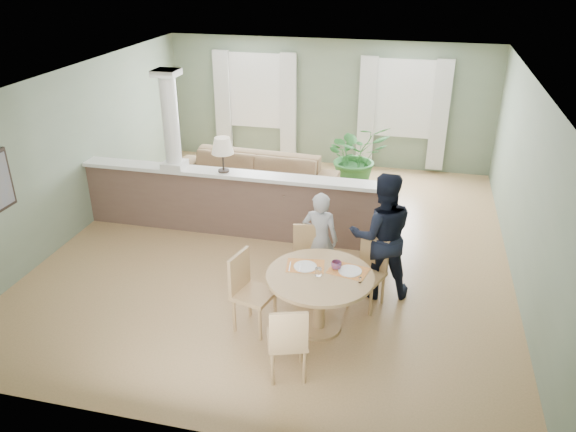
% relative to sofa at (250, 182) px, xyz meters
% --- Properties ---
extents(ground, '(8.00, 8.00, 0.00)m').
position_rel_sofa_xyz_m(ground, '(0.99, -1.40, -0.46)').
color(ground, tan).
rests_on(ground, ground).
extents(room_shell, '(7.02, 8.02, 2.71)m').
position_rel_sofa_xyz_m(room_shell, '(0.96, -0.77, 1.35)').
color(room_shell, gray).
rests_on(room_shell, ground).
extents(pony_wall, '(5.32, 0.38, 2.70)m').
position_rel_sofa_xyz_m(pony_wall, '(0.00, -1.20, 0.25)').
color(pony_wall, brown).
rests_on(pony_wall, ground).
extents(sofa, '(3.20, 1.41, 0.92)m').
position_rel_sofa_xyz_m(sofa, '(0.00, 0.00, 0.00)').
color(sofa, brown).
rests_on(sofa, ground).
extents(houseplant, '(1.56, 1.49, 1.35)m').
position_rel_sofa_xyz_m(houseplant, '(1.80, 1.27, 0.22)').
color(houseplant, '#29682B').
rests_on(houseplant, ground).
extents(dining_table, '(1.32, 1.32, 0.90)m').
position_rel_sofa_xyz_m(dining_table, '(1.95, -3.45, 0.18)').
color(dining_table, tan).
rests_on(dining_table, ground).
extents(chair_far_boy, '(0.50, 0.50, 0.95)m').
position_rel_sofa_xyz_m(chair_far_boy, '(1.61, -2.57, 0.07)').
color(chair_far_boy, tan).
rests_on(chair_far_boy, ground).
extents(chair_far_man, '(0.55, 0.55, 0.94)m').
position_rel_sofa_xyz_m(chair_far_man, '(2.48, -2.73, 0.06)').
color(chair_far_man, tan).
rests_on(chair_far_man, ground).
extents(chair_near, '(0.55, 0.55, 0.96)m').
position_rel_sofa_xyz_m(chair_near, '(1.77, -4.43, 0.07)').
color(chair_near, tan).
rests_on(chair_near, ground).
extents(chair_side, '(0.56, 0.56, 1.02)m').
position_rel_sofa_xyz_m(chair_side, '(1.07, -3.61, 0.11)').
color(chair_side, tan).
rests_on(chair_side, ground).
extents(child_person, '(0.53, 0.36, 1.41)m').
position_rel_sofa_xyz_m(child_person, '(1.75, -2.39, 0.25)').
color(child_person, '#9D9DA2').
rests_on(child_person, ground).
extents(man_person, '(1.01, 0.87, 1.79)m').
position_rel_sofa_xyz_m(man_person, '(2.59, -2.45, 0.44)').
color(man_person, black).
rests_on(man_person, ground).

